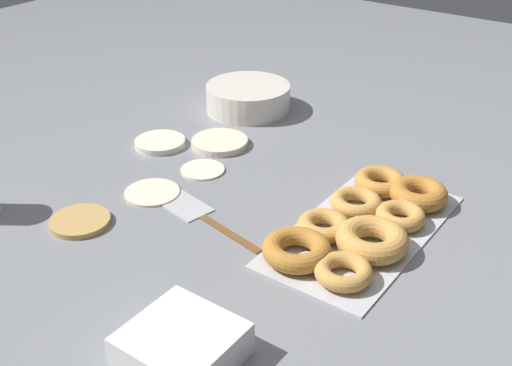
{
  "coord_description": "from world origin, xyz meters",
  "views": [
    {
      "loc": [
        -0.78,
        -0.66,
        0.6
      ],
      "look_at": [
        0.03,
        -0.08,
        0.04
      ],
      "focal_mm": 45.0,
      "sensor_mm": 36.0,
      "label": 1
    }
  ],
  "objects_px": {
    "pancake_0": "(152,191)",
    "pancake_4": "(203,169)",
    "pancake_1": "(160,143)",
    "container_stack": "(182,346)",
    "pancake_3": "(220,142)",
    "batter_bowl": "(248,98)",
    "spatula": "(191,209)",
    "pancake_2": "(80,221)",
    "donut_tray": "(364,223)"
  },
  "relations": [
    {
      "from": "pancake_0",
      "to": "pancake_3",
      "type": "xyz_separation_m",
      "value": [
        0.23,
        0.03,
        0.0
      ]
    },
    {
      "from": "pancake_2",
      "to": "pancake_3",
      "type": "xyz_separation_m",
      "value": [
        0.38,
        -0.0,
        0.0
      ]
    },
    {
      "from": "pancake_3",
      "to": "donut_tray",
      "type": "xyz_separation_m",
      "value": [
        -0.12,
        -0.4,
        0.01
      ]
    },
    {
      "from": "pancake_2",
      "to": "pancake_4",
      "type": "distance_m",
      "value": 0.27
    },
    {
      "from": "pancake_3",
      "to": "batter_bowl",
      "type": "xyz_separation_m",
      "value": [
        0.19,
        0.07,
        0.02
      ]
    },
    {
      "from": "pancake_0",
      "to": "donut_tray",
      "type": "xyz_separation_m",
      "value": [
        0.11,
        -0.38,
        0.01
      ]
    },
    {
      "from": "pancake_4",
      "to": "spatula",
      "type": "bearing_deg",
      "value": -147.99
    },
    {
      "from": "donut_tray",
      "to": "spatula",
      "type": "relative_size",
      "value": 1.49
    },
    {
      "from": "pancake_3",
      "to": "spatula",
      "type": "relative_size",
      "value": 0.45
    },
    {
      "from": "donut_tray",
      "to": "batter_bowl",
      "type": "height_order",
      "value": "batter_bowl"
    },
    {
      "from": "pancake_1",
      "to": "pancake_4",
      "type": "xyz_separation_m",
      "value": [
        -0.04,
        -0.15,
        -0.0
      ]
    },
    {
      "from": "pancake_3",
      "to": "batter_bowl",
      "type": "bearing_deg",
      "value": 18.96
    },
    {
      "from": "pancake_2",
      "to": "donut_tray",
      "type": "bearing_deg",
      "value": -57.3
    },
    {
      "from": "pancake_2",
      "to": "pancake_0",
      "type": "bearing_deg",
      "value": -11.07
    },
    {
      "from": "container_stack",
      "to": "spatula",
      "type": "relative_size",
      "value": 0.5
    },
    {
      "from": "pancake_4",
      "to": "container_stack",
      "type": "distance_m",
      "value": 0.51
    },
    {
      "from": "pancake_0",
      "to": "pancake_2",
      "type": "distance_m",
      "value": 0.15
    },
    {
      "from": "pancake_1",
      "to": "pancake_4",
      "type": "height_order",
      "value": "pancake_1"
    },
    {
      "from": "pancake_1",
      "to": "spatula",
      "type": "relative_size",
      "value": 0.4
    },
    {
      "from": "pancake_0",
      "to": "batter_bowl",
      "type": "height_order",
      "value": "batter_bowl"
    },
    {
      "from": "pancake_2",
      "to": "container_stack",
      "type": "height_order",
      "value": "container_stack"
    },
    {
      "from": "pancake_3",
      "to": "batter_bowl",
      "type": "relative_size",
      "value": 0.6
    },
    {
      "from": "container_stack",
      "to": "spatula",
      "type": "height_order",
      "value": "container_stack"
    },
    {
      "from": "pancake_0",
      "to": "spatula",
      "type": "bearing_deg",
      "value": -91.39
    },
    {
      "from": "pancake_1",
      "to": "spatula",
      "type": "bearing_deg",
      "value": -125.51
    },
    {
      "from": "batter_bowl",
      "to": "pancake_2",
      "type": "bearing_deg",
      "value": -173.77
    },
    {
      "from": "pancake_2",
      "to": "pancake_3",
      "type": "relative_size",
      "value": 0.86
    },
    {
      "from": "donut_tray",
      "to": "pancake_4",
      "type": "bearing_deg",
      "value": 88.41
    },
    {
      "from": "pancake_0",
      "to": "pancake_1",
      "type": "bearing_deg",
      "value": 39.04
    },
    {
      "from": "donut_tray",
      "to": "spatula",
      "type": "xyz_separation_m",
      "value": [
        -0.12,
        0.28,
        -0.02
      ]
    },
    {
      "from": "donut_tray",
      "to": "batter_bowl",
      "type": "bearing_deg",
      "value": 56.42
    },
    {
      "from": "pancake_2",
      "to": "pancake_4",
      "type": "height_order",
      "value": "pancake_2"
    },
    {
      "from": "spatula",
      "to": "container_stack",
      "type": "bearing_deg",
      "value": 140.24
    },
    {
      "from": "pancake_0",
      "to": "container_stack",
      "type": "relative_size",
      "value": 0.77
    },
    {
      "from": "pancake_2",
      "to": "container_stack",
      "type": "bearing_deg",
      "value": -111.3
    },
    {
      "from": "pancake_1",
      "to": "container_stack",
      "type": "relative_size",
      "value": 0.8
    },
    {
      "from": "pancake_4",
      "to": "pancake_3",
      "type": "bearing_deg",
      "value": 21.75
    },
    {
      "from": "pancake_1",
      "to": "batter_bowl",
      "type": "distance_m",
      "value": 0.27
    },
    {
      "from": "pancake_2",
      "to": "pancake_3",
      "type": "bearing_deg",
      "value": -0.55
    },
    {
      "from": "pancake_1",
      "to": "donut_tray",
      "type": "height_order",
      "value": "donut_tray"
    },
    {
      "from": "pancake_3",
      "to": "pancake_1",
      "type": "bearing_deg",
      "value": 125.34
    },
    {
      "from": "donut_tray",
      "to": "pancake_0",
      "type": "bearing_deg",
      "value": 106.8
    },
    {
      "from": "pancake_3",
      "to": "pancake_0",
      "type": "bearing_deg",
      "value": -173.84
    },
    {
      "from": "pancake_4",
      "to": "spatula",
      "type": "xyz_separation_m",
      "value": [
        -0.13,
        -0.08,
        -0.0
      ]
    },
    {
      "from": "pancake_4",
      "to": "spatula",
      "type": "distance_m",
      "value": 0.15
    },
    {
      "from": "pancake_0",
      "to": "pancake_4",
      "type": "height_order",
      "value": "pancake_0"
    },
    {
      "from": "pancake_2",
      "to": "pancake_3",
      "type": "height_order",
      "value": "pancake_3"
    },
    {
      "from": "pancake_4",
      "to": "container_stack",
      "type": "bearing_deg",
      "value": -142.99
    },
    {
      "from": "donut_tray",
      "to": "spatula",
      "type": "bearing_deg",
      "value": 112.54
    },
    {
      "from": "spatula",
      "to": "donut_tray",
      "type": "bearing_deg",
      "value": -146.27
    }
  ]
}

